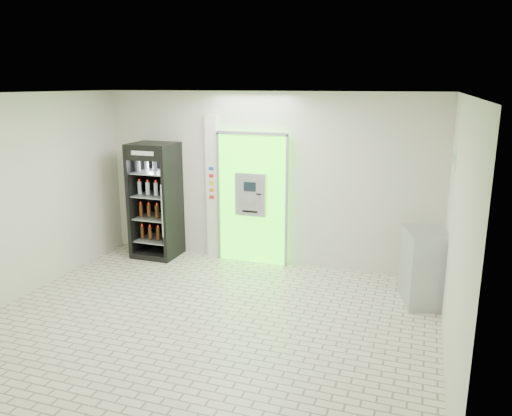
% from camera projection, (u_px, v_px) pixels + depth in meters
% --- Properties ---
extents(ground, '(6.00, 6.00, 0.00)m').
position_uv_depth(ground, '(208.00, 320.00, 6.76)').
color(ground, beige).
rests_on(ground, ground).
extents(room_shell, '(6.00, 6.00, 6.00)m').
position_uv_depth(room_shell, '(205.00, 187.00, 6.31)').
color(room_shell, beige).
rests_on(room_shell, ground).
extents(atm_assembly, '(1.30, 0.24, 2.33)m').
position_uv_depth(atm_assembly, '(253.00, 198.00, 8.75)').
color(atm_assembly, '#3BF115').
rests_on(atm_assembly, ground).
extents(pillar, '(0.22, 0.11, 2.60)m').
position_uv_depth(pillar, '(213.00, 187.00, 9.00)').
color(pillar, silver).
rests_on(pillar, ground).
extents(beverage_cooler, '(0.79, 0.75, 2.10)m').
position_uv_depth(beverage_cooler, '(156.00, 203.00, 9.11)').
color(beverage_cooler, black).
rests_on(beverage_cooler, ground).
extents(steel_cabinet, '(0.74, 0.92, 1.08)m').
position_uv_depth(steel_cabinet, '(424.00, 267.00, 7.22)').
color(steel_cabinet, '#9EA1A5').
rests_on(steel_cabinet, ground).
extents(exit_sign, '(0.02, 0.22, 0.26)m').
position_uv_depth(exit_sign, '(455.00, 161.00, 6.59)').
color(exit_sign, white).
rests_on(exit_sign, room_shell).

